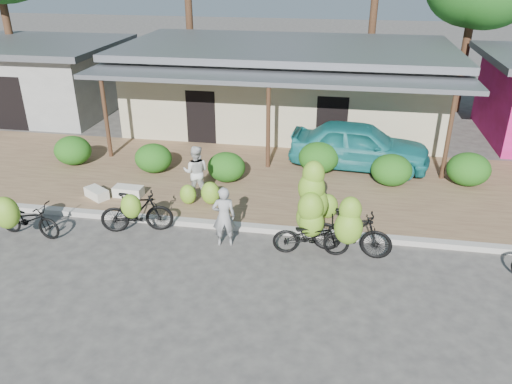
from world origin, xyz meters
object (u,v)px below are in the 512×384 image
(sack_near, at_px, (128,191))
(vendor, at_px, (224,217))
(teal_van, at_px, (359,145))
(bike_left, at_px, (136,212))
(bystander, at_px, (196,172))
(bike_far_left, at_px, (24,218))
(bike_center, at_px, (311,217))
(bike_right, at_px, (351,230))
(sack_far, at_px, (97,193))

(sack_near, height_order, vendor, vendor)
(sack_near, relative_size, teal_van, 0.19)
(bike_left, relative_size, sack_near, 2.28)
(bystander, bearing_deg, bike_far_left, 34.00)
(bike_left, distance_m, bike_center, 4.48)
(bike_far_left, bearing_deg, vendor, -76.69)
(bike_far_left, xyz_separation_m, bystander, (3.68, 2.85, 0.32))
(vendor, bearing_deg, teal_van, -135.13)
(vendor, height_order, bystander, bystander)
(bystander, xyz_separation_m, teal_van, (4.67, 3.10, -0.02))
(bike_left, bearing_deg, bike_center, -104.60)
(bike_far_left, relative_size, vendor, 1.17)
(sack_near, distance_m, teal_van, 7.52)
(bike_center, bearing_deg, bike_right, -110.49)
(sack_near, xyz_separation_m, bystander, (2.00, 0.33, 0.64))
(bike_left, distance_m, sack_near, 2.06)
(bike_right, xyz_separation_m, teal_van, (0.26, 5.46, 0.15))
(bike_left, bearing_deg, vendor, -109.21)
(bike_left, bearing_deg, bike_right, -107.45)
(teal_van, bearing_deg, bike_left, 136.84)
(bike_far_left, xyz_separation_m, sack_near, (1.68, 2.53, -0.31))
(bike_right, xyz_separation_m, vendor, (-3.06, 0.08, 0.04))
(bike_far_left, relative_size, sack_near, 2.16)
(sack_near, bearing_deg, bystander, 9.27)
(sack_near, bearing_deg, bike_center, -17.94)
(sack_far, bearing_deg, bystander, 11.31)
(bike_far_left, distance_m, bike_left, 2.78)
(bike_right, distance_m, sack_near, 6.74)
(sack_near, xyz_separation_m, teal_van, (6.67, 3.42, 0.62))
(bystander, bearing_deg, bike_center, 145.06)
(bike_center, distance_m, bike_right, 0.99)
(bike_right, xyz_separation_m, sack_far, (-7.29, 1.79, -0.48))
(bystander, bearing_deg, teal_van, -150.23)
(bike_left, distance_m, bike_right, 5.42)
(bike_far_left, height_order, sack_near, bike_far_left)
(bike_center, relative_size, bike_right, 1.09)
(bike_right, xyz_separation_m, bystander, (-4.41, 2.36, 0.17))
(sack_near, height_order, bystander, bystander)
(bike_left, height_order, bike_right, bike_right)
(bike_far_left, xyz_separation_m, bike_right, (8.09, 0.49, 0.16))
(vendor, bearing_deg, bike_left, -18.04)
(sack_far, bearing_deg, sack_near, 15.83)
(bike_far_left, xyz_separation_m, vendor, (5.03, 0.57, 0.20))
(sack_near, bearing_deg, sack_far, -164.17)
(teal_van, bearing_deg, sack_near, 121.53)
(sack_near, distance_m, sack_far, 0.91)
(vendor, bearing_deg, bystander, -72.90)
(bike_left, xyz_separation_m, bike_right, (5.41, -0.26, 0.13))
(bike_center, relative_size, sack_near, 2.59)
(bike_right, height_order, bystander, bike_right)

